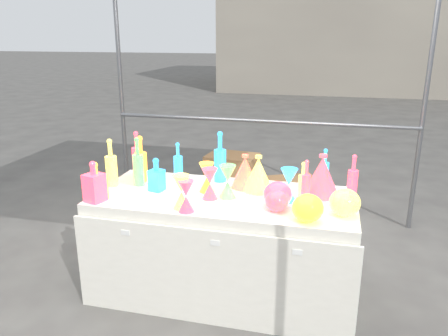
% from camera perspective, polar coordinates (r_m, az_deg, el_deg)
% --- Properties ---
extents(ground, '(80.00, 80.00, 0.00)m').
position_cam_1_polar(ground, '(3.38, 0.00, -15.57)').
color(ground, slate).
rests_on(ground, ground).
extents(display_table, '(1.84, 0.83, 0.75)m').
position_cam_1_polar(display_table, '(3.19, -0.04, -9.99)').
color(display_table, white).
rests_on(display_table, ground).
extents(cardboard_box_closed, '(0.64, 0.50, 0.43)m').
position_cam_1_polar(cardboard_box_closed, '(5.33, 1.07, -0.50)').
color(cardboard_box_closed, '#B27F50').
rests_on(cardboard_box_closed, ground).
extents(cardboard_box_flat, '(0.96, 0.86, 0.07)m').
position_cam_1_polar(cardboard_box_flat, '(5.52, 8.42, -2.04)').
color(cardboard_box_flat, '#B27F50').
rests_on(cardboard_box_flat, ground).
extents(bottle_1, '(0.08, 0.08, 0.30)m').
position_cam_1_polar(bottle_1, '(3.34, -6.02, 0.87)').
color(bottle_1, green).
rests_on(bottle_1, display_table).
extents(bottle_2, '(0.10, 0.10, 0.36)m').
position_cam_1_polar(bottle_2, '(3.47, -11.30, 1.81)').
color(bottle_2, '#FB5D1A').
rests_on(bottle_2, display_table).
extents(bottle_4, '(0.10, 0.10, 0.36)m').
position_cam_1_polar(bottle_4, '(3.29, -14.54, 0.69)').
color(bottle_4, '#137279').
rests_on(bottle_4, display_table).
extents(bottle_5, '(0.09, 0.09, 0.36)m').
position_cam_1_polar(bottle_5, '(3.26, -11.16, 0.83)').
color(bottle_5, '#A721A1').
rests_on(bottle_5, display_table).
extents(bottle_6, '(0.10, 0.10, 0.35)m').
position_cam_1_polar(bottle_6, '(3.36, -10.81, 1.23)').
color(bottle_6, red).
rests_on(bottle_6, display_table).
extents(bottle_7, '(0.12, 0.12, 0.39)m').
position_cam_1_polar(bottle_7, '(3.28, -0.52, 1.51)').
color(bottle_7, green).
rests_on(bottle_7, display_table).
extents(decanter_0, '(0.13, 0.13, 0.27)m').
position_cam_1_polar(decanter_0, '(3.04, -16.40, -1.66)').
color(decanter_0, red).
rests_on(decanter_0, display_table).
extents(decanter_1, '(0.15, 0.15, 0.28)m').
position_cam_1_polar(decanter_1, '(3.02, -16.61, -1.68)').
color(decanter_1, '#FB5D1A').
rests_on(decanter_1, display_table).
extents(decanter_2, '(0.11, 0.11, 0.24)m').
position_cam_1_polar(decanter_2, '(3.14, -8.82, -0.82)').
color(decanter_2, green).
rests_on(decanter_2, display_table).
extents(hourglass_0, '(0.13, 0.13, 0.21)m').
position_cam_1_polar(hourglass_0, '(2.75, -4.98, -3.70)').
color(hourglass_0, '#FB5D1A').
rests_on(hourglass_0, display_table).
extents(hourglass_1, '(0.13, 0.13, 0.22)m').
position_cam_1_polar(hourglass_1, '(2.95, -1.87, -2.05)').
color(hourglass_1, '#1C1DA3').
rests_on(hourglass_1, display_table).
extents(hourglass_2, '(0.13, 0.13, 0.22)m').
position_cam_1_polar(hourglass_2, '(2.80, -5.60, -3.12)').
color(hourglass_2, '#137279').
rests_on(hourglass_2, display_table).
extents(hourglass_3, '(0.13, 0.13, 0.23)m').
position_cam_1_polar(hourglass_3, '(2.97, 0.48, -1.79)').
color(hourglass_3, '#A721A1').
rests_on(hourglass_3, display_table).
extents(hourglass_4, '(0.13, 0.13, 0.21)m').
position_cam_1_polar(hourglass_4, '(3.09, -2.28, -1.22)').
color(hourglass_4, red).
rests_on(hourglass_4, display_table).
extents(hourglass_5, '(0.15, 0.15, 0.23)m').
position_cam_1_polar(hourglass_5, '(2.93, 8.45, -2.24)').
color(hourglass_5, green).
rests_on(hourglass_5, display_table).
extents(globe_0, '(0.24, 0.24, 0.15)m').
position_cam_1_polar(globe_0, '(2.66, 10.87, -5.36)').
color(globe_0, red).
rests_on(globe_0, display_table).
extents(globe_1, '(0.25, 0.25, 0.15)m').
position_cam_1_polar(globe_1, '(2.79, 15.48, -4.56)').
color(globe_1, '#137279').
rests_on(globe_1, display_table).
extents(globe_2, '(0.20, 0.20, 0.15)m').
position_cam_1_polar(globe_2, '(2.85, 7.00, -3.59)').
color(globe_2, '#FB5D1A').
rests_on(globe_2, display_table).
extents(globe_3, '(0.17, 0.17, 0.12)m').
position_cam_1_polar(globe_3, '(2.78, 6.90, -4.46)').
color(globe_3, '#1C1DA3').
rests_on(globe_3, display_table).
extents(lampshade_1, '(0.22, 0.22, 0.25)m').
position_cam_1_polar(lampshade_1, '(3.17, 2.76, -0.39)').
color(lampshade_1, yellow).
rests_on(lampshade_1, display_table).
extents(lampshade_2, '(0.28, 0.28, 0.29)m').
position_cam_1_polar(lampshade_2, '(3.08, 12.67, -0.89)').
color(lampshade_2, '#1C1DA3').
rests_on(lampshade_2, display_table).
extents(lampshade_3, '(0.26, 0.26, 0.26)m').
position_cam_1_polar(lampshade_3, '(3.11, 4.49, -0.67)').
color(lampshade_3, '#137279').
rests_on(lampshade_3, display_table).
extents(bottle_8, '(0.08, 0.08, 0.29)m').
position_cam_1_polar(bottle_8, '(3.26, 12.99, 0.02)').
color(bottle_8, green).
rests_on(bottle_8, display_table).
extents(bottle_9, '(0.08, 0.08, 0.31)m').
position_cam_1_polar(bottle_9, '(3.08, 16.49, -1.05)').
color(bottle_9, '#FB5D1A').
rests_on(bottle_9, display_table).
extents(bottle_10, '(0.06, 0.06, 0.28)m').
position_cam_1_polar(bottle_10, '(2.97, 10.65, -1.54)').
color(bottle_10, '#1C1DA3').
rests_on(bottle_10, display_table).
extents(bottle_11, '(0.06, 0.06, 0.26)m').
position_cam_1_polar(bottle_11, '(3.00, 10.23, -1.59)').
color(bottle_11, '#137279').
rests_on(bottle_11, display_table).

